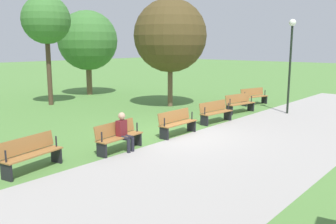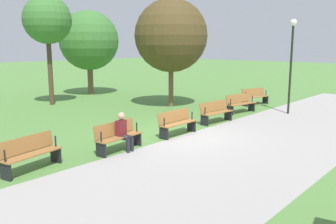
# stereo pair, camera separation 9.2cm
# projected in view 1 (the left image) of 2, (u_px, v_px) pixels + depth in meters

# --- Properties ---
(ground_plane) EXTENTS (120.00, 120.00, 0.00)m
(ground_plane) POSITION_uv_depth(u_px,v_px,m) (178.00, 135.00, 13.24)
(ground_plane) COLOR #54843D
(path_paving) EXTENTS (31.05, 5.29, 0.01)m
(path_paving) POSITION_uv_depth(u_px,v_px,m) (247.00, 149.00, 11.49)
(path_paving) COLOR #A39E99
(path_paving) RESTS_ON ground
(bench_0) EXTENTS (1.77, 0.91, 0.89)m
(bench_0) POSITION_uv_depth(u_px,v_px,m) (254.00, 96.00, 19.96)
(bench_0) COLOR #996633
(bench_0) RESTS_ON ground
(bench_1) EXTENTS (1.76, 0.77, 0.89)m
(bench_1) POSITION_uv_depth(u_px,v_px,m) (239.00, 103.00, 17.58)
(bench_1) COLOR #996633
(bench_1) RESTS_ON ground
(bench_2) EXTENTS (1.74, 0.62, 0.89)m
(bench_2) POSITION_uv_depth(u_px,v_px,m) (215.00, 112.00, 15.32)
(bench_2) COLOR #996633
(bench_2) RESTS_ON ground
(bench_3) EXTENTS (1.71, 0.47, 0.89)m
(bench_3) POSITION_uv_depth(u_px,v_px,m) (177.00, 122.00, 13.19)
(bench_3) COLOR #996633
(bench_3) RESTS_ON ground
(bench_4) EXTENTS (1.74, 0.62, 0.89)m
(bench_4) POSITION_uv_depth(u_px,v_px,m) (118.00, 136.00, 11.23)
(bench_4) COLOR #996633
(bench_4) RESTS_ON ground
(bench_5) EXTENTS (1.76, 0.77, 0.89)m
(bench_5) POSITION_uv_depth(u_px,v_px,m) (31.00, 153.00, 9.43)
(bench_5) COLOR #996633
(bench_5) RESTS_ON ground
(person_seated) EXTENTS (0.36, 0.54, 1.20)m
(person_seated) POSITION_uv_depth(u_px,v_px,m) (124.00, 131.00, 11.19)
(person_seated) COLOR maroon
(person_seated) RESTS_ON ground
(tree_0) EXTENTS (2.55, 2.55, 5.82)m
(tree_0) POSITION_uv_depth(u_px,v_px,m) (46.00, 20.00, 19.19)
(tree_0) COLOR #4C3828
(tree_0) RESTS_ON ground
(tree_1) EXTENTS (3.79, 3.79, 5.60)m
(tree_1) POSITION_uv_depth(u_px,v_px,m) (170.00, 36.00, 18.88)
(tree_1) COLOR brown
(tree_1) RESTS_ON ground
(tree_3) EXTENTS (3.83, 3.83, 5.43)m
(tree_3) POSITION_uv_depth(u_px,v_px,m) (88.00, 41.00, 23.58)
(tree_3) COLOR brown
(tree_3) RESTS_ON ground
(lamp_post) EXTENTS (0.32, 0.32, 4.40)m
(lamp_post) POSITION_uv_depth(u_px,v_px,m) (291.00, 49.00, 16.93)
(lamp_post) COLOR black
(lamp_post) RESTS_ON ground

